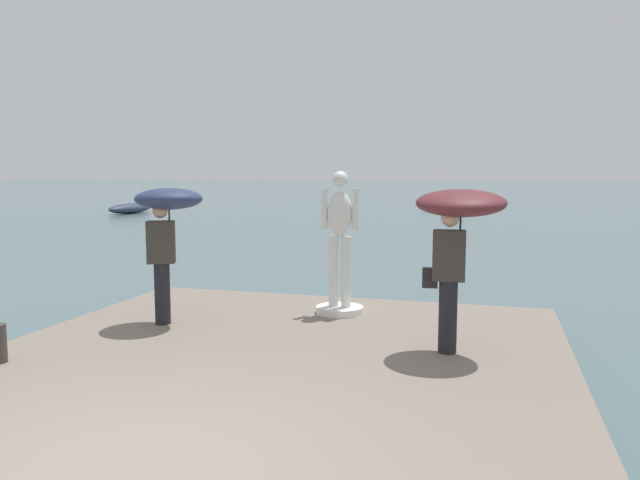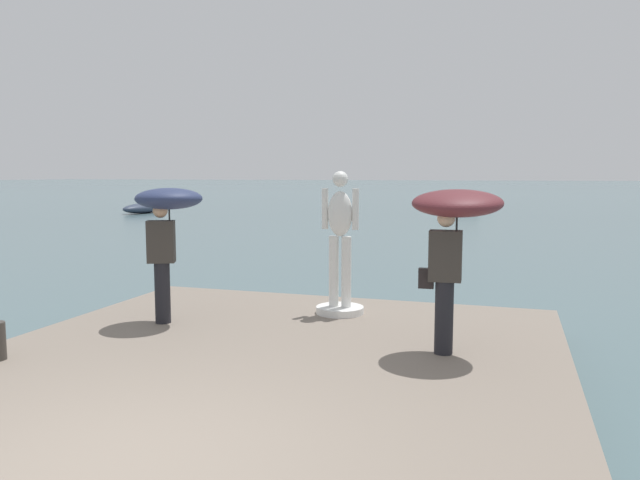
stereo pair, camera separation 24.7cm
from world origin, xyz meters
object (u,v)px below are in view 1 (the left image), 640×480
boat_mid (130,208)px  statue_white_figure (340,253)px  boat_far (449,202)px  onlooker_left (167,216)px  onlooker_right (458,222)px

boat_mid → statue_white_figure: bearing=-51.3°
boat_mid → boat_far: (19.27, 13.35, 0.06)m
statue_white_figure → onlooker_left: (-2.21, -1.28, 0.61)m
onlooker_right → boat_mid: bearing=129.4°
statue_white_figure → boat_far: (-1.01, 38.70, -0.95)m
onlooker_left → boat_mid: 32.22m
onlooker_left → onlooker_right: onlooker_right is taller
statue_white_figure → onlooker_left: bearing=-149.9°
onlooker_left → boat_mid: size_ratio=0.48×
statue_white_figure → boat_mid: (-20.28, 25.35, -1.01)m
statue_white_figure → boat_mid: bearing=128.7°
onlooker_left → boat_far: 40.03m
onlooker_right → statue_white_figure: bearing=138.5°
onlooker_right → boat_far: bearing=94.0°
onlooker_left → statue_white_figure: bearing=30.1°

